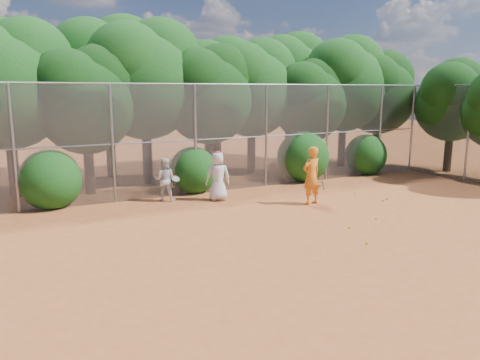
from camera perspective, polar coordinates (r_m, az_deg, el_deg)
ground at (r=12.90m, az=9.18°, el=-6.28°), size 80.00×80.00×0.00m
fence_back at (r=17.53m, az=-2.77°, el=5.23°), size 20.05×0.09×4.03m
fence_side at (r=21.73m, az=26.07°, el=5.23°), size 0.09×6.09×4.03m
tree_1 at (r=18.38m, az=-26.55°, el=10.97°), size 4.64×4.03×6.35m
tree_2 at (r=17.92m, az=-18.25°, el=9.73°), size 3.99×3.47×5.47m
tree_3 at (r=19.48m, az=-11.44°, el=12.50°), size 4.89×4.26×6.70m
tree_4 at (r=19.76m, az=-3.80°, el=10.81°), size 4.19×3.64×5.73m
tree_5 at (r=21.60m, az=1.52°, el=11.60°), size 4.51×3.92×6.17m
tree_6 at (r=22.10m, az=8.55°, el=9.97°), size 3.86×3.36×5.29m
tree_7 at (r=24.13m, az=12.66°, el=11.82°), size 4.77×4.14×6.53m
tree_8 at (r=25.23m, az=16.59°, el=10.53°), size 4.25×3.70×5.82m
tree_10 at (r=21.38m, az=-15.80°, el=12.77°), size 5.15×4.48×7.06m
tree_11 at (r=22.58m, az=-2.77°, el=11.85°), size 4.64×4.03×6.35m
tree_12 at (r=25.32m, az=6.14°, el=12.49°), size 5.02×4.37×6.88m
tree_13 at (r=24.05m, az=24.52°, el=9.19°), size 3.86×3.36×5.29m
bush_0 at (r=16.43m, az=-22.14°, el=0.35°), size 2.00×2.00×2.00m
bush_1 at (r=17.61m, az=-5.75°, el=1.43°), size 1.80×1.80×1.80m
bush_2 at (r=19.96m, az=7.69°, el=3.08°), size 2.20×2.20×2.20m
bush_3 at (r=22.18m, az=15.10°, el=3.19°), size 1.90×1.90×1.90m
player_yellow at (r=15.74m, az=8.70°, el=0.52°), size 0.87×0.63×1.96m
player_teen at (r=16.18m, az=-2.71°, el=0.49°), size 0.95×0.75×1.73m
player_white at (r=16.32m, az=-9.19°, el=0.07°), size 0.91×0.85×1.51m
ball_0 at (r=14.48m, az=16.26°, el=-4.54°), size 0.07×0.07×0.07m
ball_1 at (r=17.23m, az=17.53°, el=-2.17°), size 0.07×0.07×0.07m
ball_2 at (r=12.17m, az=15.21°, el=-7.42°), size 0.07×0.07×0.07m
ball_3 at (r=16.92m, az=17.06°, el=-2.39°), size 0.07×0.07×0.07m
ball_4 at (r=13.37m, az=13.17°, el=-5.66°), size 0.07×0.07×0.07m
ball_5 at (r=17.81m, az=13.84°, el=-1.57°), size 0.07×0.07×0.07m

